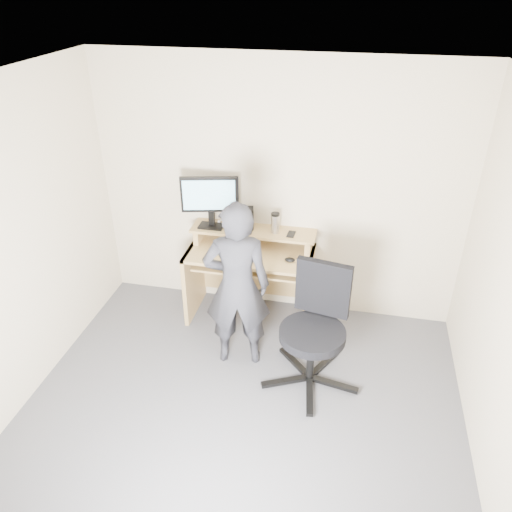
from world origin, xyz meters
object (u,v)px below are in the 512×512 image
at_px(monitor, 210,198).
at_px(office_chair, 316,323).
at_px(person, 237,286).
at_px(desk, 252,266).

xyz_separation_m(monitor, office_chair, (1.12, -0.85, -0.65)).
bearing_deg(person, desk, -98.75).
bearing_deg(desk, office_chair, -48.47).
xyz_separation_m(office_chair, person, (-0.68, 0.10, 0.21)).
height_order(office_chair, person, person).
distance_m(monitor, person, 0.98).
relative_size(monitor, office_chair, 0.52).
bearing_deg(monitor, desk, -19.51).
distance_m(desk, monitor, 0.79).
relative_size(desk, office_chair, 1.16).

